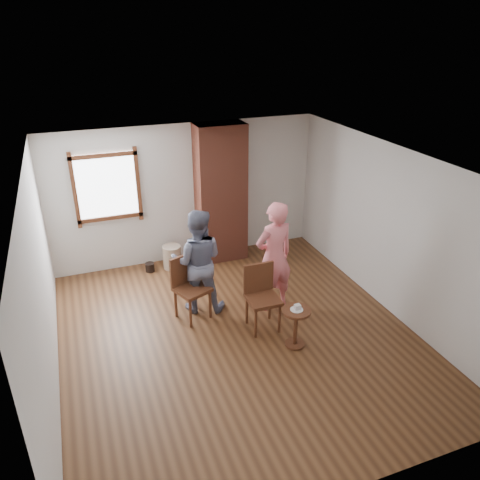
% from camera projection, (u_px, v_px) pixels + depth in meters
% --- Properties ---
extents(ground, '(5.50, 5.50, 0.00)m').
position_uv_depth(ground, '(238.00, 335.00, 6.91)').
color(ground, brown).
rests_on(ground, ground).
extents(room_shell, '(5.04, 5.52, 2.62)m').
position_uv_depth(room_shell, '(219.00, 208.00, 6.63)').
color(room_shell, silver).
rests_on(room_shell, ground).
extents(brick_chimney, '(0.90, 0.50, 2.60)m').
position_uv_depth(brick_chimney, '(221.00, 194.00, 8.66)').
color(brick_chimney, brown).
rests_on(brick_chimney, ground).
extents(stoneware_crock, '(0.35, 0.35, 0.44)m').
position_uv_depth(stoneware_crock, '(172.00, 257.00, 8.72)').
color(stoneware_crock, tan).
rests_on(stoneware_crock, ground).
extents(dark_pot, '(0.17, 0.17, 0.17)m').
position_uv_depth(dark_pot, '(150.00, 267.00, 8.64)').
color(dark_pot, black).
rests_on(dark_pot, ground).
extents(dining_chair_left, '(0.61, 0.61, 1.00)m').
position_uv_depth(dining_chair_left, '(189.00, 284.00, 7.16)').
color(dining_chair_left, brown).
rests_on(dining_chair_left, ground).
extents(dining_chair_right, '(0.47, 0.47, 0.99)m').
position_uv_depth(dining_chair_right, '(261.00, 293.00, 6.92)').
color(dining_chair_right, brown).
rests_on(dining_chair_right, ground).
extents(side_table, '(0.40, 0.40, 0.60)m').
position_uv_depth(side_table, '(296.00, 322.00, 6.54)').
color(side_table, brown).
rests_on(side_table, ground).
extents(cake_plate, '(0.18, 0.18, 0.01)m').
position_uv_depth(cake_plate, '(297.00, 310.00, 6.45)').
color(cake_plate, white).
rests_on(cake_plate, side_table).
extents(cake_slice, '(0.08, 0.07, 0.06)m').
position_uv_depth(cake_slice, '(297.00, 307.00, 6.44)').
color(cake_slice, white).
rests_on(cake_slice, cake_plate).
extents(man, '(0.99, 0.88, 1.69)m').
position_uv_depth(man, '(198.00, 261.00, 7.22)').
color(man, '#141A37').
rests_on(man, ground).
extents(person_pink, '(0.72, 0.53, 1.81)m').
position_uv_depth(person_pink, '(274.00, 257.00, 7.23)').
color(person_pink, pink).
rests_on(person_pink, ground).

